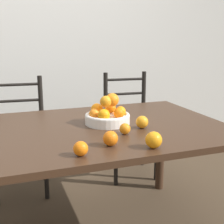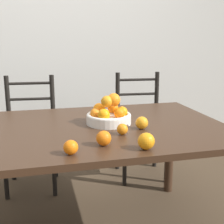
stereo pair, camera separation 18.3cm
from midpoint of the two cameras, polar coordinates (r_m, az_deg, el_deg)
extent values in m
cube|color=beige|center=(3.36, -14.13, 13.64)|extent=(8.00, 0.06, 2.60)
cube|color=#382316|center=(1.87, -7.78, -3.42)|extent=(1.71, 1.08, 0.03)
cylinder|color=#382316|center=(2.65, 6.89, -6.75)|extent=(0.07, 0.07, 0.71)
cylinder|color=white|center=(1.93, -3.57, -1.41)|extent=(0.28, 0.28, 0.05)
torus|color=white|center=(1.92, -3.58, -0.65)|extent=(0.28, 0.28, 0.02)
sphere|color=orange|center=(1.94, -1.15, 0.05)|extent=(0.07, 0.07, 0.07)
sphere|color=orange|center=(1.99, -2.92, 0.68)|extent=(0.07, 0.07, 0.07)
sphere|color=orange|center=(1.97, -5.45, 0.45)|extent=(0.08, 0.08, 0.08)
sphere|color=orange|center=(1.89, -6.02, -0.35)|extent=(0.06, 0.06, 0.06)
sphere|color=orange|center=(1.84, -4.38, -0.62)|extent=(0.07, 0.07, 0.07)
sphere|color=orange|center=(1.87, -1.56, -0.29)|extent=(0.06, 0.06, 0.06)
sphere|color=orange|center=(1.91, -2.72, 2.21)|extent=(0.08, 0.08, 0.08)
sphere|color=orange|center=(1.90, -3.64, 1.93)|extent=(0.07, 0.07, 0.07)
sphere|color=orange|center=(1.88, -3.94, 1.88)|extent=(0.07, 0.07, 0.07)
sphere|color=orange|center=(1.50, 4.17, -5.17)|extent=(0.08, 0.08, 0.08)
sphere|color=orange|center=(1.71, -0.67, -3.13)|extent=(0.06, 0.06, 0.06)
sphere|color=orange|center=(1.54, -3.71, -4.90)|extent=(0.08, 0.08, 0.08)
sphere|color=orange|center=(1.43, -9.46, -6.69)|extent=(0.07, 0.07, 0.07)
sphere|color=orange|center=(1.83, 2.67, -1.88)|extent=(0.07, 0.07, 0.07)
cylinder|color=black|center=(2.59, -14.01, -10.61)|extent=(0.04, 0.04, 0.46)
cylinder|color=black|center=(2.84, -14.45, -3.14)|extent=(0.04, 0.04, 0.95)
cube|color=black|center=(2.68, -18.47, -4.42)|extent=(0.45, 0.44, 0.04)
cylinder|color=black|center=(2.82, -18.47, -0.80)|extent=(0.38, 0.06, 0.02)
cylinder|color=black|center=(2.79, -18.67, 1.94)|extent=(0.38, 0.06, 0.02)
cylinder|color=black|center=(2.76, -18.89, 4.74)|extent=(0.38, 0.06, 0.02)
cylinder|color=black|center=(2.73, -1.24, -8.85)|extent=(0.04, 0.04, 0.46)
cylinder|color=black|center=(2.84, 6.30, -8.04)|extent=(0.04, 0.04, 0.46)
cylinder|color=black|center=(2.99, -2.91, -1.92)|extent=(0.04, 0.04, 0.95)
cylinder|color=black|center=(3.08, 4.01, -1.43)|extent=(0.04, 0.04, 0.95)
cube|color=black|center=(2.86, 1.58, -2.55)|extent=(0.45, 0.44, 0.04)
cylinder|color=black|center=(3.00, 0.61, 0.75)|extent=(0.38, 0.06, 0.02)
cylinder|color=black|center=(2.97, 0.62, 3.34)|extent=(0.38, 0.06, 0.02)
cylinder|color=black|center=(2.95, 0.63, 5.98)|extent=(0.38, 0.06, 0.02)
camera|label=1|loc=(0.09, -92.86, -0.69)|focal=50.00mm
camera|label=2|loc=(0.09, 87.14, 0.69)|focal=50.00mm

